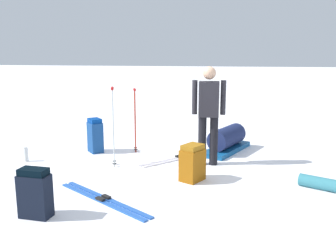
% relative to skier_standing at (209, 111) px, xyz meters
% --- Properties ---
extents(ground_plane, '(80.00, 80.00, 0.00)m').
position_rel_skier_standing_xyz_m(ground_plane, '(0.17, -0.67, -0.95)').
color(ground_plane, white).
extents(skier_standing, '(0.23, 0.57, 1.70)m').
position_rel_skier_standing_xyz_m(skier_standing, '(0.00, 0.00, 0.00)').
color(skier_standing, black).
rests_on(skier_standing, ground_plane).
extents(ski_pair_near, '(1.15, 1.55, 0.05)m').
position_rel_skier_standing_xyz_m(ski_pair_near, '(1.81, -1.30, -0.94)').
color(ski_pair_near, '#2252AB').
rests_on(ski_pair_near, ground_plane).
extents(ski_pair_far, '(1.37, 1.34, 0.05)m').
position_rel_skier_standing_xyz_m(ski_pair_far, '(-0.29, -0.51, -0.94)').
color(ski_pair_far, silver).
rests_on(ski_pair_far, ground_plane).
extents(backpack_large_dark, '(0.44, 0.41, 0.57)m').
position_rel_skier_standing_xyz_m(backpack_large_dark, '(0.86, -0.19, -0.68)').
color(backpack_large_dark, '#8B4D0B').
rests_on(backpack_large_dark, ground_plane).
extents(backpack_bright, '(0.24, 0.39, 0.61)m').
position_rel_skier_standing_xyz_m(backpack_bright, '(2.42, -1.93, -0.66)').
color(backpack_bright, black).
rests_on(backpack_bright, ground_plane).
extents(backpack_small_spare, '(0.38, 0.37, 0.67)m').
position_rel_skier_standing_xyz_m(backpack_small_spare, '(-0.48, -2.21, -0.63)').
color(backpack_small_spare, navy).
rests_on(backpack_small_spare, ground_plane).
extents(ski_poles_planted_near, '(0.20, 0.11, 1.25)m').
position_rel_skier_standing_xyz_m(ski_poles_planted_near, '(-0.64, -1.44, -0.26)').
color(ski_poles_planted_near, maroon).
rests_on(ski_poles_planted_near, ground_plane).
extents(ski_poles_planted_far, '(0.22, 0.11, 1.37)m').
position_rel_skier_standing_xyz_m(ski_poles_planted_far, '(0.32, -1.59, -0.20)').
color(ski_poles_planted_far, '#AFBCBD').
rests_on(ski_poles_planted_far, ground_plane).
extents(gear_sled, '(1.40, 0.98, 0.49)m').
position_rel_skier_standing_xyz_m(gear_sled, '(-0.92, 0.33, -0.73)').
color(gear_sled, navy).
rests_on(gear_sled, ground_plane).
extents(sleeping_mat_rolled, '(0.41, 0.57, 0.18)m').
position_rel_skier_standing_xyz_m(sleeping_mat_rolled, '(0.95, 1.64, -0.86)').
color(sleeping_mat_rolled, teal).
rests_on(sleeping_mat_rolled, ground_plane).
extents(thermos_bottle, '(0.07, 0.07, 0.26)m').
position_rel_skier_standing_xyz_m(thermos_bottle, '(0.31, -3.23, -0.82)').
color(thermos_bottle, '#B9BEBC').
rests_on(thermos_bottle, ground_plane).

